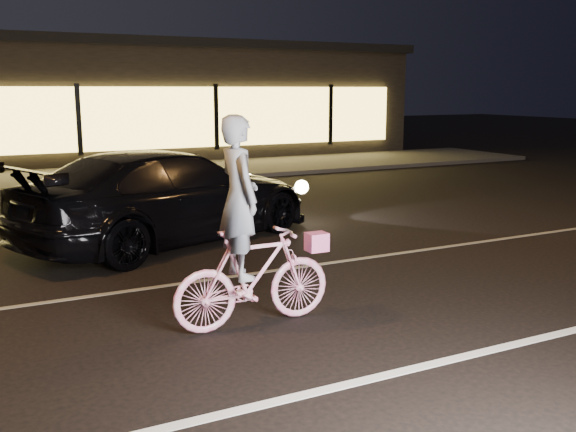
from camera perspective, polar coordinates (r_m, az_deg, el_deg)
ground at (r=7.18m, az=1.87°, el=-9.39°), size 90.00×90.00×0.00m
lane_stripe_near at (r=6.00m, az=8.96°, el=-13.75°), size 60.00×0.12×0.01m
lane_stripe_far at (r=8.89m, az=-4.35°, el=-5.29°), size 60.00×0.10×0.01m
sidewalk at (r=19.32m, az=-16.99°, el=3.39°), size 30.00×4.00×0.12m
storefront at (r=25.07m, az=-19.70°, el=9.71°), size 25.40×8.42×4.20m
cyclist at (r=6.83m, az=-3.44°, el=-3.35°), size 1.81×0.62×2.28m
sedan at (r=10.86m, az=-10.48°, el=1.74°), size 5.76×3.98×1.55m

